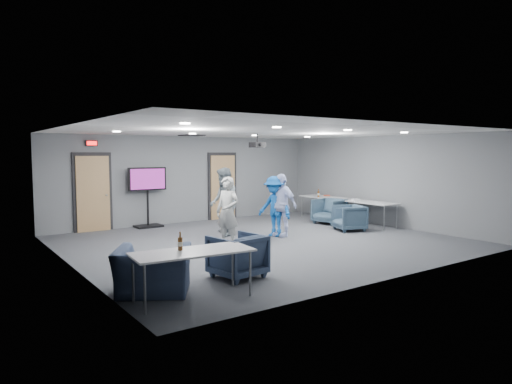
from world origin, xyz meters
TOP-DOWN VIEW (x-y plane):
  - floor at (0.00, 0.00)m, footprint 9.00×9.00m
  - ceiling at (0.00, 0.00)m, footprint 9.00×9.00m
  - wall_back at (0.00, 4.00)m, footprint 9.00×0.02m
  - wall_front at (0.00, -4.00)m, footprint 9.00×0.02m
  - wall_left at (-4.50, 0.00)m, footprint 0.02×8.00m
  - wall_right at (4.50, 0.00)m, footprint 0.02×8.00m
  - door_left at (-3.00, 3.95)m, footprint 1.06×0.17m
  - door_right at (1.20, 3.95)m, footprint 1.06×0.17m
  - exit_sign at (-3.00, 3.93)m, footprint 0.32×0.08m
  - hvac_diffuser at (-0.50, 2.80)m, footprint 0.60×0.60m
  - downlights at (0.00, 0.00)m, footprint 6.18×3.78m
  - person_a at (-1.05, -0.02)m, footprint 0.60×0.70m
  - person_b at (-0.37, 1.28)m, footprint 0.96×1.07m
  - person_c at (0.79, 0.31)m, footprint 0.61×1.03m
  - person_d at (0.68, 0.43)m, footprint 0.80×1.13m
  - chair_right_a at (3.35, 1.15)m, footprint 0.99×0.97m
  - chair_right_b at (2.90, -0.10)m, footprint 1.01×0.99m
  - chair_front_a at (-2.30, -2.36)m, footprint 0.92×0.94m
  - chair_front_b at (-3.88, -2.40)m, footprint 1.46×1.41m
  - table_right_a at (4.00, 2.01)m, footprint 0.75×1.81m
  - table_right_b at (4.00, 0.11)m, footprint 0.71×1.71m
  - table_front_left at (-3.50, -3.00)m, footprint 1.85×0.90m
  - bottle_front at (-3.63, -2.85)m, footprint 0.07×0.07m
  - bottle_right at (3.76, 2.08)m, footprint 0.07×0.07m
  - snack_box at (4.23, 2.17)m, footprint 0.22×0.18m
  - wrapper at (3.92, 0.60)m, footprint 0.27×0.21m
  - tv_stand at (-1.48, 3.75)m, footprint 1.15×0.55m
  - projector at (0.56, 1.05)m, footprint 0.37×0.35m

SIDE VIEW (x-z plane):
  - floor at x=0.00m, z-range 0.00..0.00m
  - chair_right_b at x=2.90m, z-range 0.00..0.72m
  - chair_front_b at x=-3.88m, z-range 0.00..0.72m
  - chair_front_a at x=-2.30m, z-range 0.00..0.77m
  - chair_right_a at x=3.35m, z-range 0.00..0.78m
  - table_right_b at x=4.00m, z-range 0.32..1.05m
  - table_front_left at x=-3.50m, z-range 0.32..1.05m
  - table_right_a at x=4.00m, z-range 0.32..1.05m
  - snack_box at x=4.23m, z-range 0.73..0.77m
  - wrapper at x=3.92m, z-range 0.73..0.78m
  - person_d at x=0.68m, z-range 0.00..1.58m
  - person_a at x=-1.05m, z-range 0.00..1.63m
  - person_c at x=0.79m, z-range 0.00..1.65m
  - bottle_right at x=3.76m, z-range 0.69..0.97m
  - bottle_front at x=-3.63m, z-range 0.69..0.97m
  - person_b at x=-0.37m, z-range 0.00..1.80m
  - tv_stand at x=-1.48m, z-range 0.12..1.88m
  - door_left at x=-3.00m, z-range -0.05..2.19m
  - door_right at x=1.20m, z-range -0.05..2.19m
  - wall_back at x=0.00m, z-range 0.00..2.70m
  - wall_front at x=0.00m, z-range 0.00..2.70m
  - wall_left at x=-4.50m, z-range 0.00..2.70m
  - wall_right at x=4.50m, z-range 0.00..2.70m
  - projector at x=0.56m, z-range 2.22..2.58m
  - exit_sign at x=-3.00m, z-range 2.37..2.53m
  - downlights at x=0.00m, z-range 2.67..2.69m
  - hvac_diffuser at x=-0.50m, z-range 2.67..2.70m
  - ceiling at x=0.00m, z-range 2.70..2.70m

